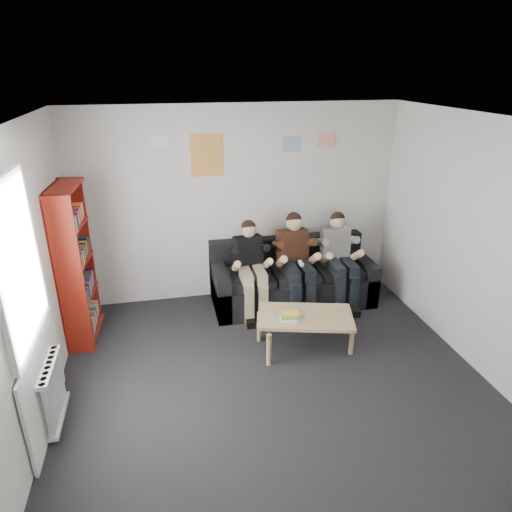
# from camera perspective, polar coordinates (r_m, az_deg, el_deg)

# --- Properties ---
(room_shell) EXTENTS (5.00, 5.00, 5.00)m
(room_shell) POSITION_cam_1_polar(r_m,az_deg,el_deg) (4.08, 3.80, -3.32)
(room_shell) COLOR black
(room_shell) RESTS_ON ground
(sofa) EXTENTS (2.23, 0.91, 0.86)m
(sofa) POSITION_cam_1_polar(r_m,az_deg,el_deg) (6.50, 4.46, -3.09)
(sofa) COLOR black
(sofa) RESTS_ON ground
(bookshelf) EXTENTS (0.29, 0.86, 1.91)m
(bookshelf) POSITION_cam_1_polar(r_m,az_deg,el_deg) (5.81, -21.55, -1.01)
(bookshelf) COLOR maroon
(bookshelf) RESTS_ON ground
(coffee_table) EXTENTS (1.10, 0.61, 0.44)m
(coffee_table) POSITION_cam_1_polar(r_m,az_deg,el_deg) (5.43, 6.15, -7.85)
(coffee_table) COLOR tan
(coffee_table) RESTS_ON ground
(game_cases) EXTENTS (0.24, 0.21, 0.05)m
(game_cases) POSITION_cam_1_polar(r_m,az_deg,el_deg) (5.32, 4.20, -7.52)
(game_cases) COLOR white
(game_cases) RESTS_ON coffee_table
(person_left) EXTENTS (0.37, 0.79, 1.27)m
(person_left) POSITION_cam_1_polar(r_m,az_deg,el_deg) (6.05, -0.59, -1.64)
(person_left) COLOR black
(person_left) RESTS_ON sofa
(person_middle) EXTENTS (0.40, 0.86, 1.33)m
(person_middle) POSITION_cam_1_polar(r_m,az_deg,el_deg) (6.18, 5.08, -0.93)
(person_middle) COLOR #4E2A1A
(person_middle) RESTS_ON sofa
(person_right) EXTENTS (0.38, 0.82, 1.30)m
(person_right) POSITION_cam_1_polar(r_m,az_deg,el_deg) (6.39, 10.42, -0.54)
(person_right) COLOR white
(person_right) RESTS_ON sofa
(radiator) EXTENTS (0.10, 0.64, 0.60)m
(radiator) POSITION_cam_1_polar(r_m,az_deg,el_deg) (4.78, -23.95, -15.25)
(radiator) COLOR silver
(radiator) RESTS_ON ground
(window) EXTENTS (0.05, 1.30, 2.36)m
(window) POSITION_cam_1_polar(r_m,az_deg,el_deg) (4.44, -26.28, -8.27)
(window) COLOR white
(window) RESTS_ON room_shell
(poster_large) EXTENTS (0.42, 0.01, 0.55)m
(poster_large) POSITION_cam_1_polar(r_m,az_deg,el_deg) (6.14, -6.17, 12.42)
(poster_large) COLOR gold
(poster_large) RESTS_ON room_shell
(poster_blue) EXTENTS (0.25, 0.01, 0.20)m
(poster_blue) POSITION_cam_1_polar(r_m,az_deg,el_deg) (6.34, 4.46, 13.73)
(poster_blue) COLOR #3E7CD6
(poster_blue) RESTS_ON room_shell
(poster_pink) EXTENTS (0.22, 0.01, 0.18)m
(poster_pink) POSITION_cam_1_polar(r_m,az_deg,el_deg) (6.49, 8.85, 14.20)
(poster_pink) COLOR #CE4096
(poster_pink) RESTS_ON room_shell
(poster_sign) EXTENTS (0.20, 0.01, 0.14)m
(poster_sign) POSITION_cam_1_polar(r_m,az_deg,el_deg) (6.07, -12.05, 13.87)
(poster_sign) COLOR white
(poster_sign) RESTS_ON room_shell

